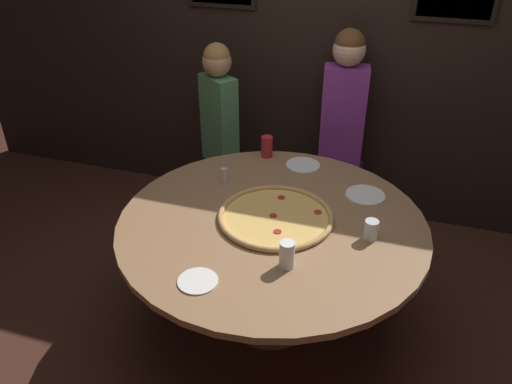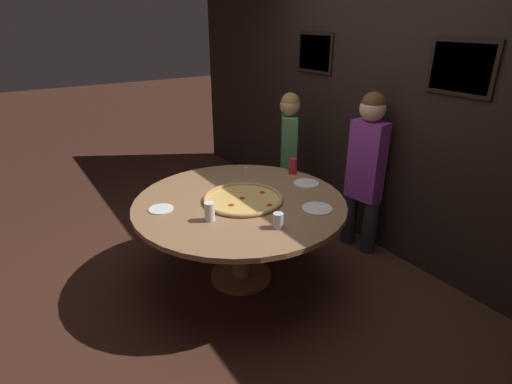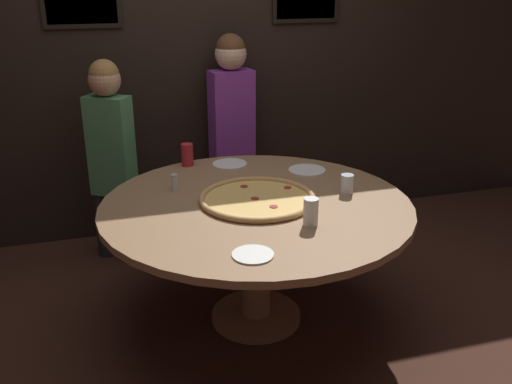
% 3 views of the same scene
% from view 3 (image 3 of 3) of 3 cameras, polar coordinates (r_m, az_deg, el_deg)
% --- Properties ---
extents(ground_plane, '(24.00, 24.00, 0.00)m').
position_cam_3_polar(ground_plane, '(3.45, 0.01, -12.50)').
color(ground_plane, '#422319').
extents(back_wall, '(6.40, 0.08, 2.60)m').
position_cam_3_polar(back_wall, '(4.32, -5.58, 13.04)').
color(back_wall, black).
rests_on(back_wall, ground_plane).
extents(dining_table, '(1.70, 1.70, 0.74)m').
position_cam_3_polar(dining_table, '(3.14, 0.01, -3.05)').
color(dining_table, '#936B47').
rests_on(dining_table, ground_plane).
extents(giant_pizza, '(0.64, 0.64, 0.03)m').
position_cam_3_polar(giant_pizza, '(3.11, 0.15, -0.64)').
color(giant_pizza, '#EAB75B').
rests_on(giant_pizza, dining_table).
extents(drink_cup_beside_pizza, '(0.07, 0.07, 0.14)m').
position_cam_3_polar(drink_cup_beside_pizza, '(2.81, 5.50, -1.99)').
color(drink_cup_beside_pizza, white).
rests_on(drink_cup_beside_pizza, dining_table).
extents(drink_cup_far_right, '(0.07, 0.07, 0.11)m').
position_cam_3_polar(drink_cup_far_right, '(3.25, 9.09, 0.80)').
color(drink_cup_far_right, silver).
rests_on(drink_cup_far_right, dining_table).
extents(drink_cup_far_left, '(0.08, 0.08, 0.14)m').
position_cam_3_polar(drink_cup_far_left, '(3.69, -6.89, 3.72)').
color(drink_cup_far_left, '#B22328').
rests_on(drink_cup_far_left, dining_table).
extents(white_plate_far_back, '(0.22, 0.22, 0.01)m').
position_cam_3_polar(white_plate_far_back, '(3.71, -2.65, 2.83)').
color(white_plate_far_back, white).
rests_on(white_plate_far_back, dining_table).
extents(white_plate_right_side, '(0.23, 0.23, 0.01)m').
position_cam_3_polar(white_plate_right_side, '(3.60, 5.12, 2.21)').
color(white_plate_right_side, white).
rests_on(white_plate_right_side, dining_table).
extents(white_plate_left_side, '(0.19, 0.19, 0.01)m').
position_cam_3_polar(white_plate_left_side, '(2.53, -0.32, -6.28)').
color(white_plate_left_side, white).
rests_on(white_plate_left_side, dining_table).
extents(condiment_shaker, '(0.04, 0.04, 0.10)m').
position_cam_3_polar(condiment_shaker, '(3.28, -8.15, 0.97)').
color(condiment_shaker, silver).
rests_on(condiment_shaker, dining_table).
extents(diner_side_left, '(0.39, 0.23, 1.51)m').
position_cam_3_polar(diner_side_left, '(4.24, -2.44, 6.78)').
color(diner_side_left, '#232328').
rests_on(diner_side_left, ground_plane).
extents(diner_centre_back, '(0.36, 0.30, 1.39)m').
position_cam_3_polar(diner_centre_back, '(3.95, -14.27, 4.04)').
color(diner_centre_back, '#232328').
rests_on(diner_centre_back, ground_plane).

